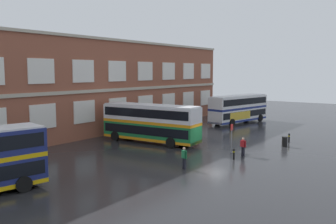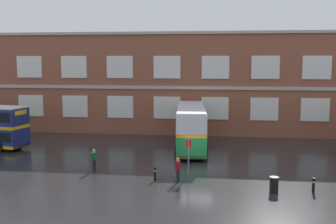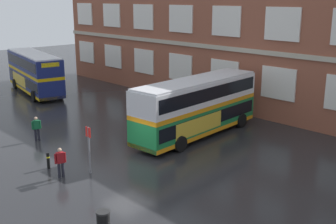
{
  "view_description": "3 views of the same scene",
  "coord_description": "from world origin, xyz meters",
  "px_view_note": "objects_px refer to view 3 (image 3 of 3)",
  "views": [
    {
      "loc": [
        -30.88,
        -17.01,
        7.61
      ],
      "look_at": [
        -3.21,
        3.15,
        3.74
      ],
      "focal_mm": 38.7,
      "sensor_mm": 36.0,
      "label": 1
    },
    {
      "loc": [
        1.76,
        -31.81,
        8.43
      ],
      "look_at": [
        -2.88,
        4.86,
        3.8
      ],
      "focal_mm": 44.72,
      "sensor_mm": 36.0,
      "label": 2
    },
    {
      "loc": [
        18.5,
        -14.27,
        9.55
      ],
      "look_at": [
        0.16,
        3.18,
        2.68
      ],
      "focal_mm": 45.42,
      "sensor_mm": 36.0,
      "label": 3
    }
  ],
  "objects_px": {
    "double_decker_near": "(34,72)",
    "safety_bollard_west": "(48,160)",
    "double_decker_middle": "(197,106)",
    "second_passenger": "(37,128)",
    "waiting_passenger": "(60,161)",
    "station_litter_bin": "(103,222)",
    "bus_stand_flag": "(89,146)"
  },
  "relations": [
    {
      "from": "double_decker_near",
      "to": "safety_bollard_west",
      "type": "relative_size",
      "value": 11.88
    },
    {
      "from": "double_decker_middle",
      "to": "second_passenger",
      "type": "xyz_separation_m",
      "value": [
        -6.75,
        -8.78,
        -1.22
      ]
    },
    {
      "from": "double_decker_middle",
      "to": "waiting_passenger",
      "type": "height_order",
      "value": "double_decker_middle"
    },
    {
      "from": "station_litter_bin",
      "to": "safety_bollard_west",
      "type": "distance_m",
      "value": 8.16
    },
    {
      "from": "waiting_passenger",
      "to": "station_litter_bin",
      "type": "xyz_separation_m",
      "value": [
        6.34,
        -1.67,
        -0.41
      ]
    },
    {
      "from": "bus_stand_flag",
      "to": "station_litter_bin",
      "type": "relative_size",
      "value": 2.62
    },
    {
      "from": "station_litter_bin",
      "to": "safety_bollard_west",
      "type": "xyz_separation_m",
      "value": [
        -7.96,
        1.78,
        -0.03
      ]
    },
    {
      "from": "safety_bollard_west",
      "to": "bus_stand_flag",
      "type": "bearing_deg",
      "value": 30.85
    },
    {
      "from": "double_decker_near",
      "to": "bus_stand_flag",
      "type": "relative_size",
      "value": 4.18
    },
    {
      "from": "double_decker_near",
      "to": "waiting_passenger",
      "type": "bearing_deg",
      "value": -23.5
    },
    {
      "from": "double_decker_middle",
      "to": "bus_stand_flag",
      "type": "height_order",
      "value": "double_decker_middle"
    },
    {
      "from": "waiting_passenger",
      "to": "double_decker_middle",
      "type": "bearing_deg",
      "value": 89.29
    },
    {
      "from": "double_decker_middle",
      "to": "second_passenger",
      "type": "distance_m",
      "value": 11.14
    },
    {
      "from": "bus_stand_flag",
      "to": "second_passenger",
      "type": "bearing_deg",
      "value": 176.01
    },
    {
      "from": "waiting_passenger",
      "to": "station_litter_bin",
      "type": "relative_size",
      "value": 1.65
    },
    {
      "from": "second_passenger",
      "to": "safety_bollard_west",
      "type": "height_order",
      "value": "second_passenger"
    },
    {
      "from": "double_decker_near",
      "to": "station_litter_bin",
      "type": "xyz_separation_m",
      "value": [
        27.11,
        -10.7,
        -1.63
      ]
    },
    {
      "from": "double_decker_middle",
      "to": "waiting_passenger",
      "type": "bearing_deg",
      "value": -90.71
    },
    {
      "from": "waiting_passenger",
      "to": "second_passenger",
      "type": "xyz_separation_m",
      "value": [
        -6.61,
        1.96,
        0.0
      ]
    },
    {
      "from": "waiting_passenger",
      "to": "second_passenger",
      "type": "distance_m",
      "value": 6.9
    },
    {
      "from": "double_decker_near",
      "to": "second_passenger",
      "type": "distance_m",
      "value": 15.87
    },
    {
      "from": "double_decker_near",
      "to": "double_decker_middle",
      "type": "xyz_separation_m",
      "value": [
        20.91,
        1.71,
        0.0
      ]
    },
    {
      "from": "double_decker_middle",
      "to": "second_passenger",
      "type": "height_order",
      "value": "double_decker_middle"
    },
    {
      "from": "double_decker_middle",
      "to": "second_passenger",
      "type": "relative_size",
      "value": 6.57
    },
    {
      "from": "waiting_passenger",
      "to": "safety_bollard_west",
      "type": "bearing_deg",
      "value": 175.97
    },
    {
      "from": "double_decker_near",
      "to": "bus_stand_flag",
      "type": "distance_m",
      "value": 22.7
    },
    {
      "from": "second_passenger",
      "to": "station_litter_bin",
      "type": "distance_m",
      "value": 13.45
    },
    {
      "from": "double_decker_near",
      "to": "double_decker_middle",
      "type": "relative_size",
      "value": 1.01
    },
    {
      "from": "safety_bollard_west",
      "to": "double_decker_near",
      "type": "bearing_deg",
      "value": 155.02
    },
    {
      "from": "double_decker_middle",
      "to": "bus_stand_flag",
      "type": "bearing_deg",
      "value": -86.99
    },
    {
      "from": "station_litter_bin",
      "to": "waiting_passenger",
      "type": "bearing_deg",
      "value": 165.25
    },
    {
      "from": "double_decker_middle",
      "to": "bus_stand_flag",
      "type": "distance_m",
      "value": 9.31
    }
  ]
}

